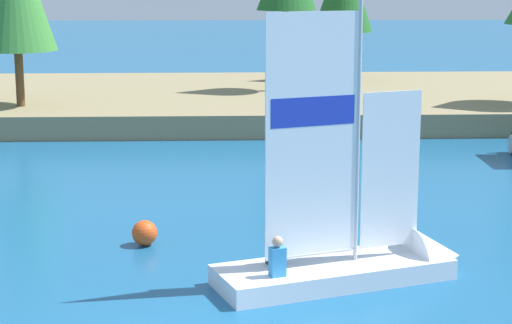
{
  "coord_description": "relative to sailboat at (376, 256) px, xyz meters",
  "views": [
    {
      "loc": [
        0.39,
        -12.56,
        5.82
      ],
      "look_at": [
        1.27,
        9.56,
        1.2
      ],
      "focal_mm": 64.16,
      "sensor_mm": 36.0,
      "label": 1
    }
  ],
  "objects": [
    {
      "name": "channel_buoy",
      "position": [
        -4.66,
        2.22,
        -0.12
      ],
      "size": [
        0.56,
        0.56,
        0.56
      ],
      "primitive_type": "sphere",
      "color": "#E54C19",
      "rests_on": "ground"
    },
    {
      "name": "sailboat",
      "position": [
        0.0,
        0.0,
        0.0
      ],
      "size": [
        5.32,
        3.09,
        5.91
      ],
      "rotation": [
        0.0,
        0.0,
        0.34
      ],
      "color": "white",
      "rests_on": "ground"
    },
    {
      "name": "shore_bank",
      "position": [
        -3.39,
        21.8,
        0.03
      ],
      "size": [
        80.0,
        14.04,
        0.86
      ],
      "primitive_type": "cube",
      "color": "#897A56",
      "rests_on": "ground"
    }
  ]
}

